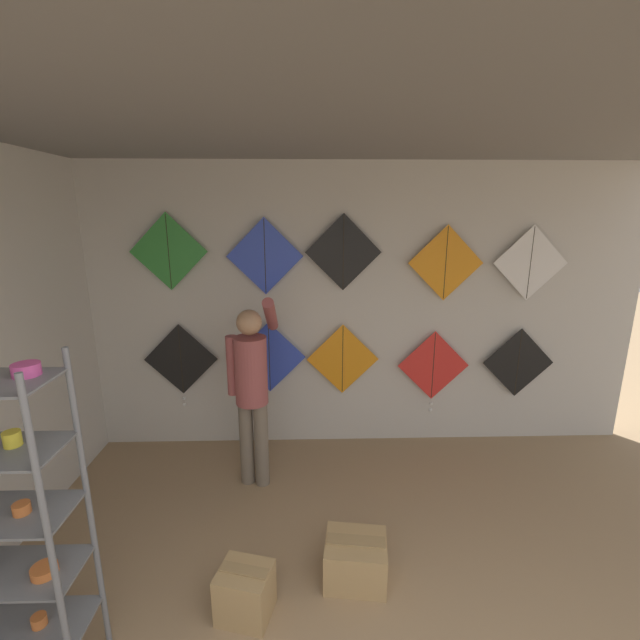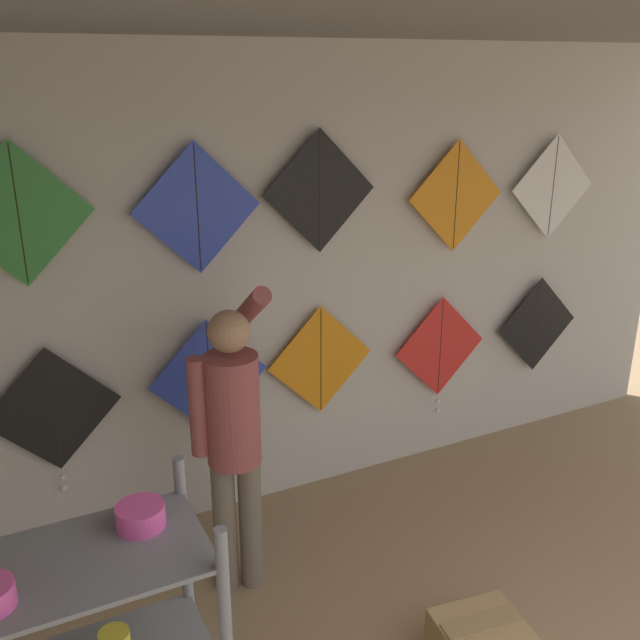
% 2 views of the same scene
% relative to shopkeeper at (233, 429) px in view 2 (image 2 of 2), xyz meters
% --- Properties ---
extents(back_panel, '(5.78, 0.06, 2.80)m').
position_rel_shopkeeper_xyz_m(back_panel, '(0.87, 0.74, 0.45)').
color(back_panel, beige).
rests_on(back_panel, ground).
extents(ceiling_slab, '(5.78, 4.44, 0.04)m').
position_rel_shopkeeper_xyz_m(ceiling_slab, '(0.87, -1.11, 1.87)').
color(ceiling_slab, gray).
extents(shopkeeper, '(0.42, 0.54, 1.68)m').
position_rel_shopkeeper_xyz_m(shopkeeper, '(0.00, 0.00, 0.00)').
color(shopkeeper, '#726656').
rests_on(shopkeeper, ground).
extents(kite_0, '(0.72, 0.04, 0.86)m').
position_rel_shopkeeper_xyz_m(kite_0, '(-0.78, 0.65, -0.04)').
color(kite_0, black).
extents(kite_1, '(0.72, 0.01, 0.72)m').
position_rel_shopkeeper_xyz_m(kite_1, '(0.09, 0.65, -0.00)').
color(kite_1, blue).
extents(kite_2, '(0.72, 0.01, 0.72)m').
position_rel_shopkeeper_xyz_m(kite_2, '(0.82, 0.65, -0.03)').
color(kite_2, orange).
extents(kite_3, '(0.72, 0.04, 0.86)m').
position_rel_shopkeeper_xyz_m(kite_3, '(1.74, 0.65, -0.13)').
color(kite_3, red).
extents(kite_4, '(0.72, 0.01, 0.72)m').
position_rel_shopkeeper_xyz_m(kite_4, '(2.60, 0.65, -0.09)').
color(kite_4, black).
extents(kite_5, '(0.72, 0.01, 0.72)m').
position_rel_shopkeeper_xyz_m(kite_5, '(-0.81, 0.65, 1.04)').
color(kite_5, '#338C38').
extents(kite_6, '(0.72, 0.01, 0.72)m').
position_rel_shopkeeper_xyz_m(kite_6, '(0.08, 0.65, 0.99)').
color(kite_6, blue).
extents(kite_7, '(0.72, 0.01, 0.72)m').
position_rel_shopkeeper_xyz_m(kite_7, '(0.81, 0.65, 1.03)').
color(kite_7, black).
extents(kite_8, '(0.72, 0.01, 0.72)m').
position_rel_shopkeeper_xyz_m(kite_8, '(1.79, 0.65, 0.92)').
color(kite_8, orange).
extents(kite_9, '(0.72, 0.01, 0.72)m').
position_rel_shopkeeper_xyz_m(kite_9, '(2.60, 0.65, 0.92)').
color(kite_9, white).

